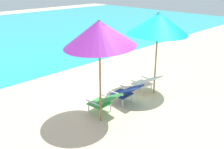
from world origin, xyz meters
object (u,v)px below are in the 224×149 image
lounge_chair_center (126,92)px  beach_umbrella_right (158,23)px  lounge_chair_right (146,82)px  beach_umbrella_left (99,34)px  lounge_chair_left (104,101)px

lounge_chair_center → beach_umbrella_right: size_ratio=0.35×
lounge_chair_right → beach_umbrella_left: 2.89m
lounge_chair_left → lounge_chair_right: 1.88m
lounge_chair_center → beach_umbrella_left: (-1.16, -0.16, 1.90)m
beach_umbrella_right → lounge_chair_right: bearing=140.2°
lounge_chair_center → beach_umbrella_right: (1.21, -0.11, 1.85)m
beach_umbrella_left → lounge_chair_right: bearing=5.6°
lounge_chair_center → beach_umbrella_left: beach_umbrella_left is taller
lounge_chair_left → lounge_chair_center: bearing=-1.2°
beach_umbrella_left → beach_umbrella_right: 2.37m
lounge_chair_center → lounge_chair_right: 1.01m
beach_umbrella_left → beach_umbrella_right: (2.37, 0.04, -0.05)m
lounge_chair_center → beach_umbrella_left: size_ratio=0.34×
lounge_chair_center → lounge_chair_right: bearing=3.2°
beach_umbrella_right → lounge_chair_left: bearing=176.4°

